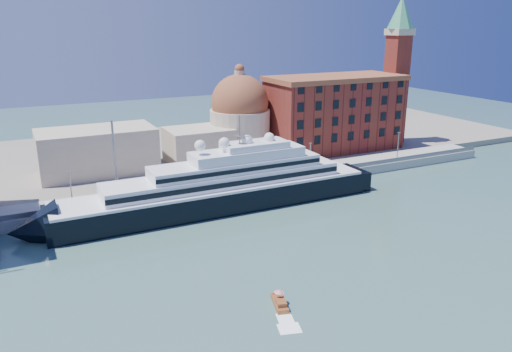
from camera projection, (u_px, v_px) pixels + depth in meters
ground at (262, 248)px, 94.43m from camera, size 400.00×400.00×0.00m
quay at (200, 190)px, 123.20m from camera, size 180.00×10.00×2.50m
land at (155, 154)px, 158.40m from camera, size 260.00×72.00×2.00m
quay_fence at (206, 188)px, 118.80m from camera, size 180.00×0.10×1.20m
superyacht at (208, 193)px, 112.05m from camera, size 83.16×11.53×24.85m
water_taxi at (280, 302)px, 74.88m from camera, size 3.08×5.48×2.47m
warehouse at (334, 112)px, 156.96m from camera, size 43.00×19.00×23.25m
campanile at (397, 61)px, 162.73m from camera, size 8.40×8.40×47.00m
church at (191, 131)px, 143.38m from camera, size 66.00×18.00×25.50m
lamp_posts at (149, 164)px, 113.82m from camera, size 120.80×2.40×18.00m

